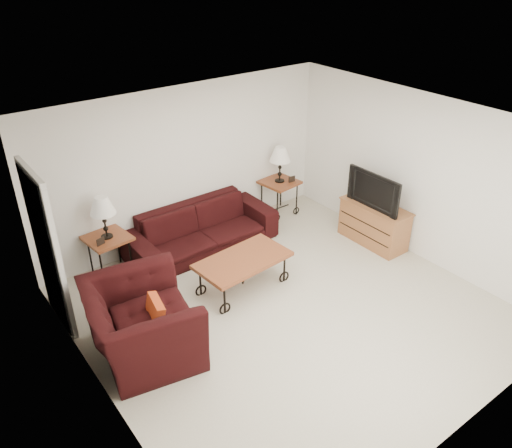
{
  "coord_description": "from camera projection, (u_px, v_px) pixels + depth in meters",
  "views": [
    {
      "loc": [
        -3.61,
        -4.08,
        4.35
      ],
      "look_at": [
        0.0,
        0.7,
        1.0
      ],
      "focal_mm": 36.06,
      "sensor_mm": 36.0,
      "label": 1
    }
  ],
  "objects": [
    {
      "name": "wall_right",
      "position": [
        420.0,
        178.0,
        7.57
      ],
      "size": [
        0.02,
        5.0,
        2.5
      ],
      "primitive_type": "cube",
      "color": "white",
      "rests_on": "ground"
    },
    {
      "name": "coffee_table",
      "position": [
        243.0,
        273.0,
        7.18
      ],
      "size": [
        1.35,
        0.8,
        0.49
      ],
      "primitive_type": "cube",
      "rotation": [
        0.0,
        0.0,
        0.08
      ],
      "color": "brown",
      "rests_on": "ground"
    },
    {
      "name": "tv_stand",
      "position": [
        374.0,
        224.0,
        8.23
      ],
      "size": [
        0.46,
        1.11,
        0.66
      ],
      "primitive_type": "cube",
      "color": "#A8683E",
      "rests_on": "ground"
    },
    {
      "name": "ground",
      "position": [
        288.0,
        310.0,
        6.86
      ],
      "size": [
        5.0,
        5.0,
        0.0
      ],
      "primitive_type": "plane",
      "color": "beige",
      "rests_on": "ground"
    },
    {
      "name": "photo_frame_right",
      "position": [
        292.0,
        179.0,
        8.9
      ],
      "size": [
        0.13,
        0.03,
        0.11
      ],
      "primitive_type": "cube",
      "rotation": [
        0.0,
        0.0,
        -0.09
      ],
      "color": "black",
      "rests_on": "side_table_right"
    },
    {
      "name": "side_table_right",
      "position": [
        279.0,
        197.0,
        9.11
      ],
      "size": [
        0.65,
        0.65,
        0.63
      ],
      "primitive_type": "cube",
      "rotation": [
        0.0,
        0.0,
        0.12
      ],
      "color": "brown",
      "rests_on": "ground"
    },
    {
      "name": "ceiling",
      "position": [
        294.0,
        130.0,
        5.64
      ],
      "size": [
        5.0,
        5.0,
        0.0
      ],
      "primitive_type": "plane",
      "color": "white",
      "rests_on": "wall_back"
    },
    {
      "name": "sofa",
      "position": [
        201.0,
        229.0,
        8.06
      ],
      "size": [
        2.39,
        0.93,
        0.7
      ],
      "primitive_type": "imported",
      "color": "black",
      "rests_on": "ground"
    },
    {
      "name": "side_table_left",
      "position": [
        110.0,
        256.0,
        7.44
      ],
      "size": [
        0.64,
        0.64,
        0.63
      ],
      "primitive_type": "cube",
      "rotation": [
        0.0,
        0.0,
        0.11
      ],
      "color": "brown",
      "rests_on": "ground"
    },
    {
      "name": "television",
      "position": [
        377.0,
        189.0,
        7.92
      ],
      "size": [
        0.13,
        0.99,
        0.57
      ],
      "primitive_type": "imported",
      "rotation": [
        0.0,
        0.0,
        -1.57
      ],
      "color": "black",
      "rests_on": "tv_stand"
    },
    {
      "name": "wall_front",
      "position": [
        475.0,
        341.0,
        4.51
      ],
      "size": [
        5.0,
        0.02,
        2.5
      ],
      "primitive_type": "cube",
      "color": "white",
      "rests_on": "ground"
    },
    {
      "name": "lamp_left",
      "position": [
        104.0,
        217.0,
        7.13
      ],
      "size": [
        0.39,
        0.39,
        0.63
      ],
      "primitive_type": null,
      "rotation": [
        0.0,
        0.0,
        0.11
      ],
      "color": "black",
      "rests_on": "side_table_left"
    },
    {
      "name": "wall_left",
      "position": [
        93.0,
        306.0,
        4.94
      ],
      "size": [
        0.02,
        5.0,
        2.5
      ],
      "primitive_type": "cube",
      "color": "white",
      "rests_on": "ground"
    },
    {
      "name": "photo_frame_left",
      "position": [
        101.0,
        241.0,
        7.08
      ],
      "size": [
        0.13,
        0.05,
        0.11
      ],
      "primitive_type": "cube",
      "rotation": [
        0.0,
        0.0,
        0.29
      ],
      "color": "black",
      "rests_on": "side_table_left"
    },
    {
      "name": "throw_pillow",
      "position": [
        155.0,
        315.0,
        5.96
      ],
      "size": [
        0.18,
        0.41,
        0.4
      ],
      "primitive_type": "cube",
      "rotation": [
        0.0,
        0.0,
        1.38
      ],
      "color": "red",
      "rests_on": "armchair"
    },
    {
      "name": "armchair",
      "position": [
        142.0,
        323.0,
        5.95
      ],
      "size": [
        1.42,
        1.56,
        0.88
      ],
      "primitive_type": "imported",
      "rotation": [
        0.0,
        0.0,
        1.38
      ],
      "color": "black",
      "rests_on": "ground"
    },
    {
      "name": "doorway",
      "position": [
        46.0,
        252.0,
        6.22
      ],
      "size": [
        0.08,
        0.94,
        2.04
      ],
      "primitive_type": "cube",
      "color": "black",
      "rests_on": "ground"
    },
    {
      "name": "lamp_right",
      "position": [
        280.0,
        164.0,
        8.8
      ],
      "size": [
        0.4,
        0.4,
        0.63
      ],
      "primitive_type": null,
      "rotation": [
        0.0,
        0.0,
        0.12
      ],
      "color": "black",
      "rests_on": "side_table_right"
    },
    {
      "name": "backpack",
      "position": [
        255.0,
        226.0,
        8.45
      ],
      "size": [
        0.33,
        0.27,
        0.39
      ],
      "primitive_type": "ellipsoid",
      "rotation": [
        0.0,
        0.0,
        -0.14
      ],
      "color": "black",
      "rests_on": "ground"
    },
    {
      "name": "wall_back",
      "position": [
        186.0,
        165.0,
        7.99
      ],
      "size": [
        5.0,
        0.02,
        2.5
      ],
      "primitive_type": "cube",
      "color": "white",
      "rests_on": "ground"
    }
  ]
}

